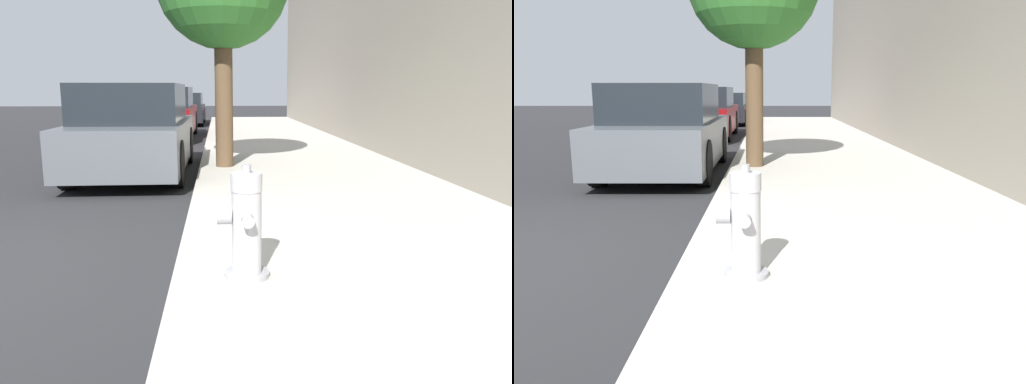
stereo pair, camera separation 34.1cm
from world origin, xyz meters
The scene contains 5 objects.
sidewalk_slab centered at (3.41, 0.00, 0.06)m, with size 3.53×40.00×0.12m.
fire_hydrant centered at (2.16, -0.37, 0.47)m, with size 0.36×0.37×0.78m.
parked_car_near centered at (0.61, 4.66, 0.71)m, with size 1.72×3.96×1.48m.
parked_car_mid centered at (0.39, 11.02, 0.71)m, with size 1.77×4.40×1.45m.
parked_car_far centered at (0.53, 16.85, 0.61)m, with size 1.72×3.97×1.26m.
Camera 2 is at (2.33, -3.65, 1.38)m, focal length 35.00 mm.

